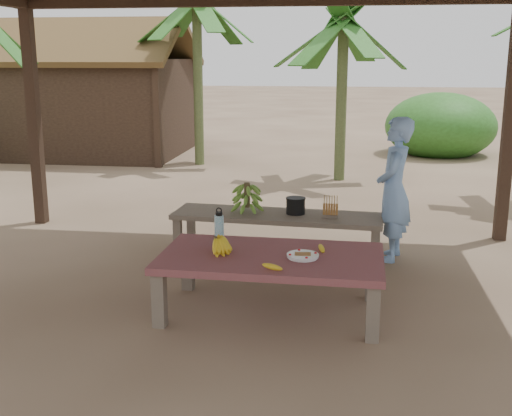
# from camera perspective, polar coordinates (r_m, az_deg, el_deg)

# --- Properties ---
(ground) EXTENTS (80.00, 80.00, 0.00)m
(ground) POSITION_cam_1_polar(r_m,az_deg,el_deg) (5.65, -2.86, -8.14)
(ground) COLOR brown
(ground) RESTS_ON ground
(work_table) EXTENTS (1.82, 1.04, 0.50)m
(work_table) POSITION_cam_1_polar(r_m,az_deg,el_deg) (5.23, 1.36, -4.85)
(work_table) COLOR brown
(work_table) RESTS_ON ground
(bench) EXTENTS (2.24, 0.76, 0.45)m
(bench) POSITION_cam_1_polar(r_m,az_deg,el_deg) (6.76, 1.90, -0.97)
(bench) COLOR brown
(bench) RESTS_ON ground
(ripe_banana_bunch) EXTENTS (0.26, 0.23, 0.15)m
(ripe_banana_bunch) POSITION_cam_1_polar(r_m,az_deg,el_deg) (5.25, -3.61, -3.21)
(ripe_banana_bunch) COLOR yellow
(ripe_banana_bunch) RESTS_ON work_table
(plate) EXTENTS (0.26, 0.26, 0.04)m
(plate) POSITION_cam_1_polar(r_m,az_deg,el_deg) (5.13, 4.18, -4.27)
(plate) COLOR white
(plate) RESTS_ON work_table
(loose_banana_front) EXTENTS (0.17, 0.08, 0.04)m
(loose_banana_front) POSITION_cam_1_polar(r_m,az_deg,el_deg) (4.85, 1.46, -5.25)
(loose_banana_front) COLOR yellow
(loose_banana_front) RESTS_ON work_table
(loose_banana_side) EXTENTS (0.08, 0.16, 0.04)m
(loose_banana_side) POSITION_cam_1_polar(r_m,az_deg,el_deg) (5.33, 5.86, -3.59)
(loose_banana_side) COLOR yellow
(loose_banana_side) RESTS_ON work_table
(water_flask) EXTENTS (0.08, 0.08, 0.30)m
(water_flask) POSITION_cam_1_polar(r_m,az_deg,el_deg) (5.56, -3.29, -1.71)
(water_flask) COLOR teal
(water_flask) RESTS_ON work_table
(green_banana_stalk) EXTENTS (0.31, 0.31, 0.34)m
(green_banana_stalk) POSITION_cam_1_polar(r_m,az_deg,el_deg) (6.78, -0.81, 1.00)
(green_banana_stalk) COLOR #598C2D
(green_banana_stalk) RESTS_ON bench
(cooking_pot) EXTENTS (0.20, 0.20, 0.17)m
(cooking_pot) POSITION_cam_1_polar(r_m,az_deg,el_deg) (6.74, 3.54, 0.17)
(cooking_pot) COLOR black
(cooking_pot) RESTS_ON bench
(skewer_rack) EXTENTS (0.19, 0.09, 0.24)m
(skewer_rack) POSITION_cam_1_polar(r_m,az_deg,el_deg) (6.60, 6.64, 0.14)
(skewer_rack) COLOR #A57F47
(skewer_rack) RESTS_ON bench
(woman) EXTENTS (0.45, 0.60, 1.48)m
(woman) POSITION_cam_1_polar(r_m,az_deg,el_deg) (6.69, 12.16, 1.62)
(woman) COLOR #6D94CE
(woman) RESTS_ON ground
(hut) EXTENTS (4.40, 3.43, 2.85)m
(hut) POSITION_cam_1_polar(r_m,az_deg,el_deg) (14.30, -14.85, 9.08)
(hut) COLOR black
(hut) RESTS_ON ground
(banana_plant_n) EXTENTS (1.80, 1.80, 2.89)m
(banana_plant_n) POSITION_cam_1_polar(r_m,az_deg,el_deg) (10.90, 7.77, 15.03)
(banana_plant_n) COLOR #596638
(banana_plant_n) RESTS_ON ground
(banana_plant_nw) EXTENTS (1.80, 1.80, 3.33)m
(banana_plant_nw) POSITION_cam_1_polar(r_m,az_deg,el_deg) (12.48, -5.30, 16.87)
(banana_plant_nw) COLOR #596638
(banana_plant_nw) RESTS_ON ground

